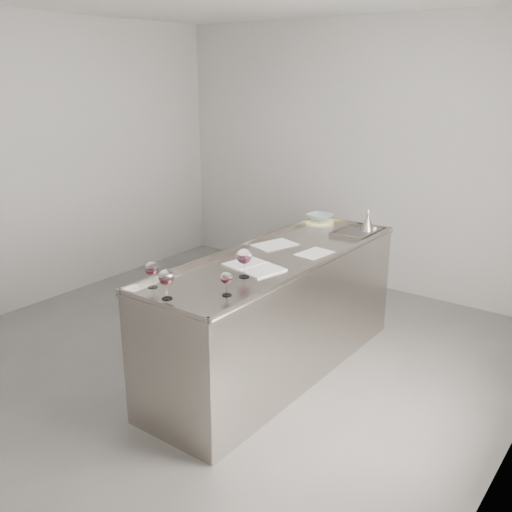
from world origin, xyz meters
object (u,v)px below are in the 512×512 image
Objects in this scene: counter at (277,314)px; wine_glass_middle at (166,278)px; wine_glass_left at (152,269)px; ceramic_bowl at (320,217)px; notebook at (254,267)px; wine_glass_small at (227,279)px; wine_funnel at (368,224)px; wine_glass_right at (244,257)px.

wine_glass_middle is (-0.07, -1.08, 0.60)m from counter.
wine_glass_left is 2.08m from ceramic_bowl.
wine_glass_left is 0.23m from wine_glass_middle.
notebook is 1.98× the size of ceramic_bowl.
wine_glass_middle is at bearing -84.45° from ceramic_bowl.
notebook is (-0.18, 0.52, -0.10)m from wine_glass_small.
wine_glass_left is 0.88× the size of wine_funnel.
wine_glass_right is (0.07, -0.49, 0.61)m from counter.
counter is 1.24m from wine_glass_middle.
wine_glass_right reaches higher than notebook.
counter is at bearing 98.37° from wine_glass_right.
counter is 1.23m from ceramic_bowl.
wine_glass_small is at bearing -76.91° from counter.
ceramic_bowl is at bearing 102.47° from wine_glass_right.
wine_funnel is at bearing 94.11° from notebook.
counter is 1.19m from wine_glass_left.
wine_glass_right reaches higher than ceramic_bowl.
ceramic_bowl is (-0.29, 1.38, 0.04)m from notebook.
wine_funnel is at bearing 89.55° from wine_glass_small.
wine_funnel reaches higher than notebook.
wine_glass_small is at bearing -70.11° from wine_glass_right.
wine_glass_right is 1.58m from wine_funnel.
wine_glass_left reaches higher than ceramic_bowl.
notebook is at bearing 109.15° from wine_glass_small.
wine_glass_right is at bearing -77.53° from ceramic_bowl.
wine_glass_small is 0.78× the size of wine_funnel.
wine_funnel is (0.21, 1.08, 0.53)m from counter.
wine_glass_middle is 0.95× the size of wine_glass_right.
notebook is at bearing -78.29° from ceramic_bowl.
wine_glass_right is at bearing -81.63° from counter.
wine_glass_left is 0.76m from notebook.
wine_glass_middle is 0.96× the size of wine_funnel.
wine_funnel reaches higher than counter.
wine_glass_middle is at bearing -93.46° from counter.
ceramic_bowl is 1.14× the size of wine_funnel.
wine_glass_small is (0.47, 0.18, -0.01)m from wine_glass_left.
counter is at bearing 74.60° from wine_glass_left.
counter is 10.79× the size of ceramic_bowl.
wine_glass_right is 0.35m from wine_glass_small.
wine_glass_small is at bearing 45.41° from wine_glass_middle.
wine_glass_left is at bearing -105.40° from counter.
ceramic_bowl is at bearing 104.31° from counter.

